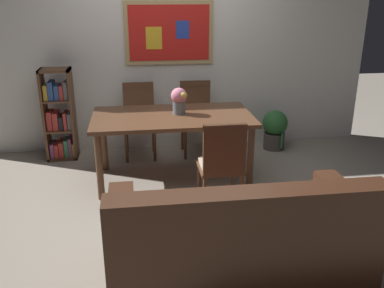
{
  "coord_description": "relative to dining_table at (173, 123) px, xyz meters",
  "views": [
    {
      "loc": [
        -0.45,
        -3.84,
        1.99
      ],
      "look_at": [
        0.05,
        -0.23,
        0.65
      ],
      "focal_mm": 39.47,
      "sensor_mm": 36.0,
      "label": 1
    }
  ],
  "objects": [
    {
      "name": "ground_plane",
      "position": [
        0.07,
        -0.43,
        -0.65
      ],
      "size": [
        12.0,
        12.0,
        0.0
      ],
      "primitive_type": "plane",
      "color": "gray"
    },
    {
      "name": "wall_back_with_painting",
      "position": [
        0.07,
        1.14,
        0.65
      ],
      "size": [
        5.2,
        0.14,
        2.6
      ],
      "color": "silver",
      "rests_on": "ground_plane"
    },
    {
      "name": "dining_table",
      "position": [
        0.0,
        0.0,
        0.0
      ],
      "size": [
        1.68,
        0.92,
        0.74
      ],
      "color": "brown",
      "rests_on": "ground_plane"
    },
    {
      "name": "dining_chair_far_right",
      "position": [
        0.37,
        0.81,
        -0.11
      ],
      "size": [
        0.4,
        0.41,
        0.91
      ],
      "color": "brown",
      "rests_on": "ground_plane"
    },
    {
      "name": "dining_chair_far_left",
      "position": [
        -0.34,
        0.8,
        -0.11
      ],
      "size": [
        0.4,
        0.41,
        0.91
      ],
      "color": "brown",
      "rests_on": "ground_plane"
    },
    {
      "name": "dining_chair_near_right",
      "position": [
        0.37,
        -0.83,
        -0.11
      ],
      "size": [
        0.4,
        0.41,
        0.91
      ],
      "color": "brown",
      "rests_on": "ground_plane"
    },
    {
      "name": "leather_couch",
      "position": [
        0.29,
        -1.79,
        -0.34
      ],
      "size": [
        1.8,
        0.84,
        0.84
      ],
      "color": "#472819",
      "rests_on": "ground_plane"
    },
    {
      "name": "bookshelf",
      "position": [
        -1.3,
        0.83,
        -0.14
      ],
      "size": [
        0.36,
        0.28,
        1.12
      ],
      "color": "brown",
      "rests_on": "ground_plane"
    },
    {
      "name": "potted_ivy",
      "position": [
        1.41,
        0.77,
        -0.38
      ],
      "size": [
        0.33,
        0.33,
        0.52
      ],
      "color": "#4C4742",
      "rests_on": "ground_plane"
    },
    {
      "name": "flower_vase",
      "position": [
        0.08,
        0.05,
        0.24
      ],
      "size": [
        0.18,
        0.19,
        0.28
      ],
      "color": "slate",
      "rests_on": "dining_table"
    }
  ]
}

